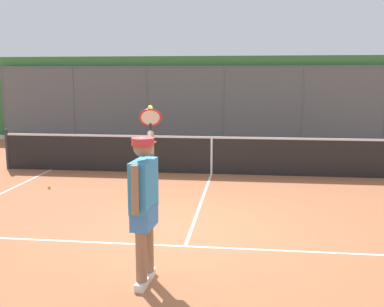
% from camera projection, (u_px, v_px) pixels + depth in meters
% --- Properties ---
extents(ground_plane, '(60.00, 60.00, 0.00)m').
position_uv_depth(ground_plane, '(190.00, 232.00, 7.11)').
color(ground_plane, '#A8603D').
extents(court_line_markings, '(8.59, 9.12, 0.01)m').
position_uv_depth(court_line_markings, '(182.00, 256.00, 6.16)').
color(court_line_markings, white).
rests_on(court_line_markings, ground).
extents(fence_backdrop, '(20.47, 1.37, 3.21)m').
position_uv_depth(fence_backdrop, '(224.00, 99.00, 17.36)').
color(fence_backdrop, '#565B60').
rests_on(fence_backdrop, ground).
extents(tennis_net, '(11.03, 0.09, 1.07)m').
position_uv_depth(tennis_net, '(212.00, 155.00, 11.33)').
color(tennis_net, '#2D2D2D').
rests_on(tennis_net, ground).
extents(tennis_player, '(0.40, 1.46, 2.06)m').
position_uv_depth(tennis_player, '(144.00, 198.00, 5.21)').
color(tennis_player, silver).
rests_on(tennis_player, ground).
extents(tennis_ball_mid_court, '(0.07, 0.07, 0.07)m').
position_uv_depth(tennis_ball_mid_court, '(49.00, 187.00, 9.90)').
color(tennis_ball_mid_court, '#C1D138').
rests_on(tennis_ball_mid_court, ground).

